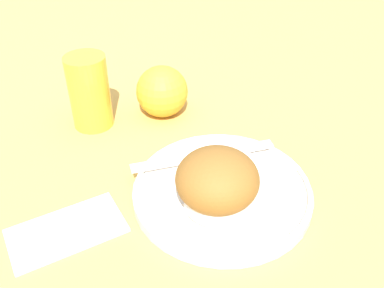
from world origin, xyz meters
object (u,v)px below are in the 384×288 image
juice_glass (89,92)px  muffin (217,183)px  butter_knife (204,156)px  orange_fruit (162,91)px

juice_glass → muffin: bearing=-77.2°
butter_knife → juice_glass: bearing=130.6°
muffin → orange_fruit: (0.05, 0.24, -0.01)m
muffin → orange_fruit: muffin is taller
butter_knife → muffin: bearing=-98.3°
orange_fruit → juice_glass: (-0.11, 0.03, 0.02)m
muffin → juice_glass: juice_glass is taller
orange_fruit → muffin: bearing=-101.3°
muffin → juice_glass: 0.27m
muffin → juice_glass: bearing=102.8°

